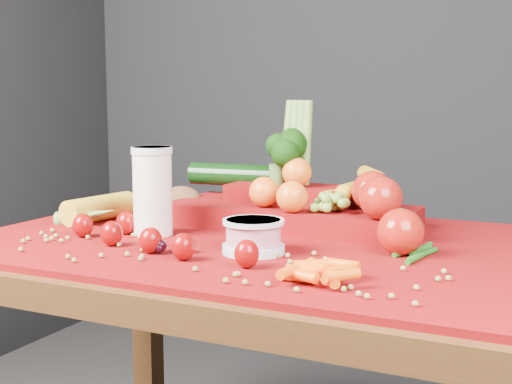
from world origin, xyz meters
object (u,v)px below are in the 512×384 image
at_px(table, 252,291).
at_px(yogurt_bowl, 253,235).
at_px(produce_mound, 304,199).
at_px(milk_glass, 152,188).

relative_size(table, yogurt_bowl, 9.89).
xyz_separation_m(table, yogurt_bowl, (0.06, -0.12, 0.14)).
bearing_deg(produce_mound, table, -107.40).
xyz_separation_m(milk_glass, produce_mound, (0.24, 0.21, -0.04)).
height_order(table, yogurt_bowl, yogurt_bowl).
bearing_deg(milk_glass, table, 16.77).
bearing_deg(yogurt_bowl, milk_glass, 166.52).
relative_size(yogurt_bowl, produce_mound, 0.18).
bearing_deg(produce_mound, milk_glass, -138.51).
relative_size(milk_glass, produce_mound, 0.29).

